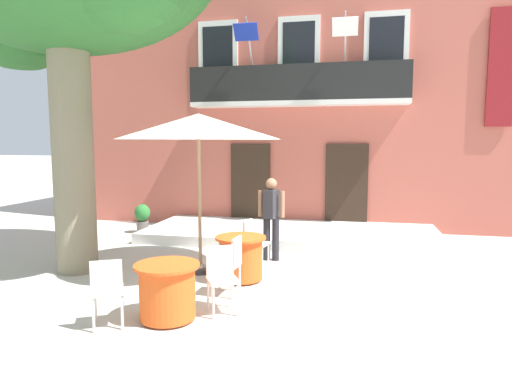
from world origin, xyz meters
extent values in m
plane|color=beige|center=(0.00, 0.00, 0.00)|extent=(120.00, 120.00, 0.00)
cube|color=#BC5B4C|center=(-0.01, 7.00, 3.75)|extent=(13.00, 4.00, 7.50)
cube|color=#332319|center=(-1.31, 4.97, 1.15)|extent=(1.10, 0.08, 2.30)
cube|color=#332319|center=(1.29, 4.97, 1.15)|extent=(1.10, 0.08, 2.30)
cube|color=silver|center=(-2.21, 4.96, 4.65)|extent=(1.10, 0.08, 1.90)
cube|color=black|center=(-2.21, 4.93, 4.65)|extent=(0.84, 0.04, 1.60)
cube|color=silver|center=(-0.01, 4.96, 4.65)|extent=(1.10, 0.08, 1.90)
cube|color=black|center=(-0.01, 4.93, 4.65)|extent=(0.84, 0.04, 1.60)
cube|color=silver|center=(2.19, 4.96, 4.65)|extent=(1.10, 0.08, 1.90)
cube|color=black|center=(2.19, 4.93, 4.65)|extent=(0.84, 0.04, 1.60)
cube|color=silver|center=(-0.01, 4.67, 3.34)|extent=(5.60, 0.65, 0.12)
cube|color=black|center=(-0.01, 4.38, 3.85)|extent=(5.60, 0.06, 0.90)
cylinder|color=#B2B2B7|center=(-1.21, 4.50, 4.75)|extent=(0.04, 0.95, 1.33)
cube|color=#192D9E|center=(-1.21, 4.05, 5.05)|extent=(0.60, 0.29, 0.38)
cylinder|color=#B2B2B7|center=(1.19, 4.50, 4.75)|extent=(0.04, 0.95, 1.33)
cube|color=white|center=(1.19, 4.05, 5.05)|extent=(0.60, 0.29, 0.38)
cylinder|color=slate|center=(-2.31, 4.70, 3.52)|extent=(0.27, 0.27, 0.23)
ellipsoid|color=#38843D|center=(-2.31, 4.70, 3.84)|extent=(0.35, 0.35, 0.41)
cylinder|color=slate|center=(-0.77, 4.70, 3.53)|extent=(0.34, 0.34, 0.25)
ellipsoid|color=#4C8E38|center=(-0.77, 4.70, 3.79)|extent=(0.44, 0.44, 0.28)
cylinder|color=#47423D|center=(0.76, 4.70, 3.53)|extent=(0.32, 0.32, 0.26)
ellipsoid|color=#38843D|center=(0.76, 4.70, 3.85)|extent=(0.42, 0.42, 0.38)
cylinder|color=#995638|center=(2.29, 4.70, 3.55)|extent=(0.29, 0.29, 0.30)
ellipsoid|color=#4C8E38|center=(2.29, 4.70, 3.92)|extent=(0.38, 0.38, 0.44)
cube|color=maroon|center=(4.87, 4.94, 4.12)|extent=(0.60, 0.06, 2.80)
cube|color=silver|center=(-0.01, 3.63, 0.12)|extent=(6.99, 2.75, 0.25)
cylinder|color=#7F755B|center=(-3.45, 0.11, 2.02)|extent=(0.72, 0.72, 4.04)
cylinder|color=#EA561E|center=(-0.38, 0.20, 0.37)|extent=(0.74, 0.74, 0.68)
cylinder|color=#EA561E|center=(-0.38, 0.20, 0.74)|extent=(0.86, 0.86, 0.04)
cylinder|color=#2D2823|center=(-0.38, 0.20, 0.01)|extent=(0.44, 0.44, 0.03)
cylinder|color=silver|center=(-0.61, -0.71, 0.23)|extent=(0.04, 0.04, 0.45)
cylinder|color=silver|center=(-0.59, -0.37, 0.23)|extent=(0.04, 0.04, 0.45)
cylinder|color=silver|center=(-0.27, -0.73, 0.23)|extent=(0.04, 0.04, 0.45)
cylinder|color=silver|center=(-0.25, -0.39, 0.23)|extent=(0.04, 0.04, 0.45)
cube|color=silver|center=(-0.43, -0.55, 0.47)|extent=(0.42, 0.42, 0.04)
cube|color=silver|center=(-0.25, -0.56, 0.70)|extent=(0.06, 0.38, 0.42)
cylinder|color=silver|center=(-0.07, 1.08, 0.23)|extent=(0.04, 0.04, 0.45)
cylinder|color=silver|center=(-0.12, 0.74, 0.23)|extent=(0.04, 0.04, 0.45)
cylinder|color=silver|center=(-0.40, 1.13, 0.23)|extent=(0.04, 0.04, 0.45)
cylinder|color=silver|center=(-0.46, 0.80, 0.23)|extent=(0.04, 0.04, 0.45)
cube|color=silver|center=(-0.26, 0.94, 0.47)|extent=(0.46, 0.46, 0.04)
cube|color=silver|center=(-0.44, 0.97, 0.70)|extent=(0.10, 0.38, 0.42)
cylinder|color=#EA561E|center=(-0.91, -1.67, 0.37)|extent=(0.74, 0.74, 0.68)
cylinder|color=#EA561E|center=(-0.91, -1.67, 0.74)|extent=(0.86, 0.86, 0.04)
cylinder|color=#2D2823|center=(-0.91, -1.67, 0.01)|extent=(0.44, 0.44, 0.03)
cylinder|color=silver|center=(-1.80, -1.96, 0.23)|extent=(0.04, 0.04, 0.45)
cylinder|color=silver|center=(-1.50, -1.80, 0.23)|extent=(0.04, 0.04, 0.45)
cylinder|color=silver|center=(-1.64, -2.26, 0.23)|extent=(0.04, 0.04, 0.45)
cylinder|color=silver|center=(-1.34, -2.10, 0.23)|extent=(0.04, 0.04, 0.45)
cube|color=silver|center=(-1.57, -2.03, 0.47)|extent=(0.54, 0.54, 0.04)
cube|color=silver|center=(-1.48, -2.19, 0.70)|extent=(0.35, 0.21, 0.42)
cylinder|color=silver|center=(-0.02, -1.36, 0.23)|extent=(0.04, 0.04, 0.45)
cylinder|color=silver|center=(-0.32, -1.53, 0.23)|extent=(0.04, 0.04, 0.45)
cylinder|color=silver|center=(-0.19, -1.07, 0.23)|extent=(0.04, 0.04, 0.45)
cylinder|color=silver|center=(-0.49, -1.24, 0.23)|extent=(0.04, 0.04, 0.45)
cube|color=silver|center=(-0.26, -1.30, 0.47)|extent=(0.55, 0.55, 0.04)
cube|color=silver|center=(-0.35, -1.14, 0.70)|extent=(0.35, 0.22, 0.42)
cylinder|color=#997A56|center=(-1.21, 0.50, 1.27)|extent=(0.06, 0.06, 2.55)
cylinder|color=#333333|center=(-1.21, 0.50, 0.04)|extent=(0.44, 0.44, 0.08)
cone|color=silver|center=(-1.21, 0.50, 2.62)|extent=(2.90, 2.90, 0.45)
cylinder|color=slate|center=(-3.85, 3.52, 0.15)|extent=(0.30, 0.30, 0.31)
ellipsoid|color=#2D7533|center=(-3.85, 3.52, 0.53)|extent=(0.40, 0.40, 0.45)
cylinder|color=#232328|center=(-0.20, 1.59, 0.43)|extent=(0.14, 0.14, 0.86)
cylinder|color=#232328|center=(-0.02, 1.59, 0.43)|extent=(0.14, 0.14, 0.86)
cube|color=#2D2D33|center=(-0.11, 1.59, 1.14)|extent=(0.30, 0.38, 0.56)
sphere|color=#9E7051|center=(-0.11, 1.59, 1.54)|extent=(0.22, 0.22, 0.22)
cylinder|color=#9E7051|center=(-0.33, 1.59, 1.14)|extent=(0.09, 0.09, 0.52)
cylinder|color=#9E7051|center=(0.11, 1.59, 1.14)|extent=(0.09, 0.09, 0.52)
camera|label=1|loc=(1.46, -7.03, 2.36)|focal=31.40mm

